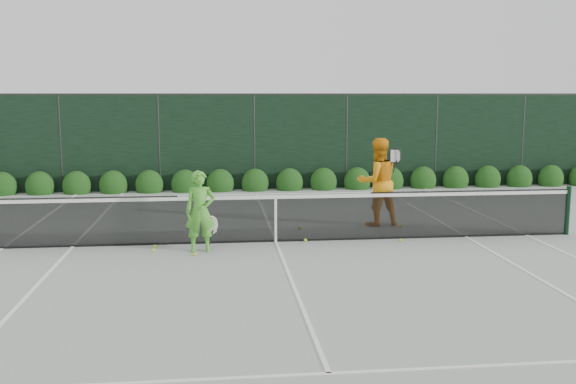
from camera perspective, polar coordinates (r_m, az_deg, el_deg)
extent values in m
plane|color=gray|center=(13.40, -1.10, -4.45)|extent=(80.00, 80.00, 0.00)
cylinder|color=black|center=(15.25, 23.61, -1.51)|extent=(0.10, 0.10, 1.07)
cube|color=black|center=(13.57, -19.07, -2.57)|extent=(4.40, 0.01, 1.02)
cube|color=black|center=(13.29, -1.10, -2.43)|extent=(4.00, 0.01, 0.96)
cube|color=black|center=(14.29, 15.93, -1.87)|extent=(4.40, 0.01, 1.02)
cube|color=white|center=(13.21, -1.11, -0.46)|extent=(12.80, 0.03, 0.07)
cube|color=black|center=(13.39, -1.10, -4.36)|extent=(12.80, 0.02, 0.04)
cube|color=white|center=(13.30, -1.10, -2.53)|extent=(0.05, 0.03, 0.91)
imported|color=green|center=(12.55, -7.80, -1.72)|extent=(0.61, 0.42, 1.59)
torus|color=silver|center=(12.70, -6.86, -2.95)|extent=(0.28, 0.17, 0.30)
cylinder|color=black|center=(12.75, -6.84, -4.01)|extent=(0.10, 0.03, 0.30)
imported|color=orange|center=(15.05, 7.97, 0.90)|extent=(1.12, 0.94, 2.05)
torus|color=black|center=(14.87, 9.52, 3.18)|extent=(0.29, 0.15, 0.30)
cylinder|color=black|center=(14.90, 9.49, 2.26)|extent=(0.10, 0.03, 0.30)
cube|color=white|center=(14.02, -24.11, -4.61)|extent=(0.06, 23.77, 0.01)
cube|color=white|center=(14.92, 20.43, -3.61)|extent=(0.06, 23.77, 0.01)
cube|color=white|center=(13.66, -18.61, -4.63)|extent=(0.06, 23.77, 0.01)
cube|color=white|center=(14.36, 15.53, -3.85)|extent=(0.06, 23.77, 0.01)
cube|color=white|center=(25.09, -3.59, 1.76)|extent=(11.03, 0.06, 0.01)
cube|color=white|center=(19.66, -2.81, -0.18)|extent=(8.23, 0.06, 0.01)
cube|color=white|center=(7.36, 3.67, -15.80)|extent=(8.23, 0.06, 0.01)
cube|color=white|center=(13.39, -1.10, -4.42)|extent=(0.06, 12.80, 0.01)
cube|color=black|center=(20.58, -3.03, 4.41)|extent=(32.00, 0.06, 3.00)
cube|color=#262826|center=(20.52, -3.07, 8.67)|extent=(32.00, 0.06, 0.06)
cylinder|color=#262826|center=(21.10, -19.56, 4.02)|extent=(0.08, 0.08, 3.00)
cylinder|color=#262826|center=(20.63, -11.40, 4.26)|extent=(0.08, 0.08, 3.00)
cylinder|color=#262826|center=(20.58, -3.03, 4.41)|extent=(0.08, 0.08, 3.00)
cylinder|color=#262826|center=(20.97, 5.21, 4.46)|extent=(0.08, 0.08, 3.00)
cylinder|color=#262826|center=(21.77, 12.99, 4.43)|extent=(0.08, 0.08, 3.00)
cylinder|color=#262826|center=(22.93, 20.10, 4.33)|extent=(0.08, 0.08, 3.00)
ellipsoid|color=#10370F|center=(21.35, -24.04, 0.40)|extent=(0.86, 0.65, 0.94)
ellipsoid|color=#10370F|center=(21.04, -21.19, 0.45)|extent=(0.86, 0.65, 0.94)
ellipsoid|color=#10370F|center=(20.79, -18.26, 0.51)|extent=(0.86, 0.65, 0.94)
ellipsoid|color=#10370F|center=(20.59, -15.26, 0.57)|extent=(0.86, 0.65, 0.94)
ellipsoid|color=#10370F|center=(20.44, -12.22, 0.62)|extent=(0.86, 0.65, 0.94)
ellipsoid|color=#10370F|center=(20.36, -9.14, 0.68)|extent=(0.86, 0.65, 0.94)
ellipsoid|color=#10370F|center=(20.33, -6.04, 0.73)|extent=(0.86, 0.65, 0.94)
ellipsoid|color=#10370F|center=(20.37, -2.94, 0.78)|extent=(0.86, 0.65, 0.94)
ellipsoid|color=#10370F|center=(20.46, 0.13, 0.83)|extent=(0.86, 0.65, 0.94)
ellipsoid|color=#10370F|center=(20.61, 3.17, 0.88)|extent=(0.86, 0.65, 0.94)
ellipsoid|color=#10370F|center=(20.82, 6.16, 0.92)|extent=(0.86, 0.65, 0.94)
ellipsoid|color=#10370F|center=(21.09, 9.08, 0.96)|extent=(0.86, 0.65, 0.94)
ellipsoid|color=#10370F|center=(21.41, 11.92, 0.99)|extent=(0.86, 0.65, 0.94)
ellipsoid|color=#10370F|center=(21.77, 14.67, 1.02)|extent=(0.86, 0.65, 0.94)
ellipsoid|color=#10370F|center=(22.19, 17.32, 1.05)|extent=(0.86, 0.65, 0.94)
ellipsoid|color=#10370F|center=(22.65, 19.87, 1.08)|extent=(0.86, 0.65, 0.94)
ellipsoid|color=#10370F|center=(23.16, 22.32, 1.10)|extent=(0.86, 0.65, 0.94)
sphere|color=#C7DB30|center=(13.40, 1.56, -4.30)|extent=(0.07, 0.07, 0.07)
sphere|color=#C7DB30|center=(14.99, 9.96, -3.02)|extent=(0.07, 0.07, 0.07)
sphere|color=#C7DB30|center=(13.59, 9.98, -4.24)|extent=(0.07, 0.07, 0.07)
sphere|color=#C7DB30|center=(14.57, 1.03, -3.23)|extent=(0.07, 0.07, 0.07)
sphere|color=#C7DB30|center=(12.38, -8.26, -5.48)|extent=(0.07, 0.07, 0.07)
sphere|color=#C7DB30|center=(12.82, -11.87, -5.08)|extent=(0.07, 0.07, 0.07)
sphere|color=#C7DB30|center=(13.14, -11.75, -4.75)|extent=(0.07, 0.07, 0.07)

